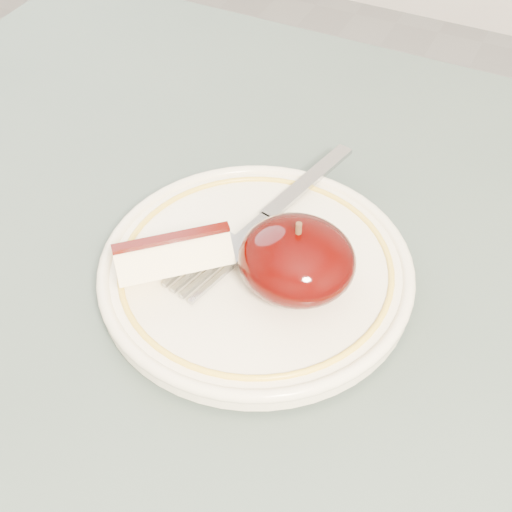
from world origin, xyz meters
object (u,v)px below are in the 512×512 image
at_px(apple_half, 297,260).
at_px(table, 234,484).
at_px(plate, 256,270).
at_px(fork, 265,218).

bearing_deg(apple_half, table, -88.59).
xyz_separation_m(plate, apple_half, (0.03, -0.00, 0.03)).
relative_size(table, fork, 4.55).
bearing_deg(fork, table, -149.36).
bearing_deg(apple_half, plate, 173.58).
relative_size(plate, apple_half, 2.81).
height_order(apple_half, fork, apple_half).
distance_m(table, plate, 0.15).
bearing_deg(table, fork, 108.00).
relative_size(apple_half, fork, 0.39).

